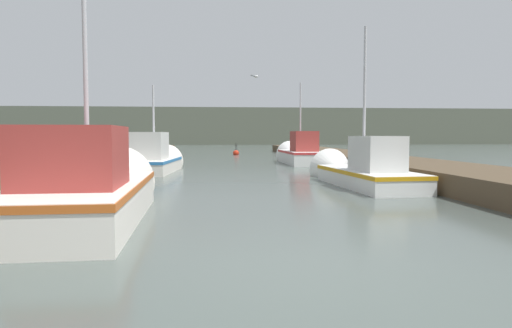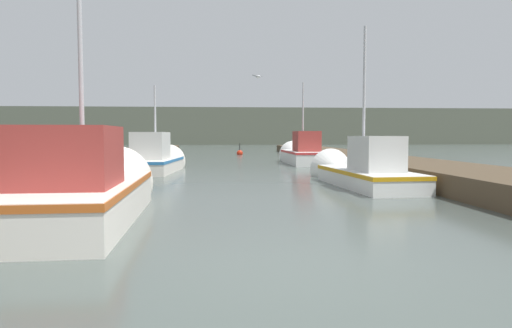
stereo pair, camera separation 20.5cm
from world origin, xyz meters
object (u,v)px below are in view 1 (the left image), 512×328
object	(u,v)px
mooring_piling_0	(305,147)
seagull_lead	(256,76)
fishing_boat_2	(155,160)
fishing_boat_1	(358,171)
channel_buoy	(236,153)
fishing_boat_0	(91,189)
fishing_boat_3	(299,153)

from	to	relation	value
mooring_piling_0	seagull_lead	size ratio (longest dim) A/B	2.65
fishing_boat_2	fishing_boat_1	bearing A→B (deg)	-34.00
fishing_boat_2	channel_buoy	size ratio (longest dim) A/B	5.30
fishing_boat_1	fishing_boat_2	world-z (taller)	fishing_boat_1
mooring_piling_0	channel_buoy	bearing A→B (deg)	116.34
fishing_boat_0	seagull_lead	world-z (taller)	fishing_boat_0
fishing_boat_0	fishing_boat_1	size ratio (longest dim) A/B	1.01
fishing_boat_2	channel_buoy	distance (m)	15.28
fishing_boat_2	mooring_piling_0	world-z (taller)	fishing_boat_2
fishing_boat_1	fishing_boat_2	size ratio (longest dim) A/B	1.12
fishing_boat_3	mooring_piling_0	distance (m)	2.82
mooring_piling_0	channel_buoy	distance (m)	8.11
mooring_piling_0	seagull_lead	xyz separation A→B (m)	(-3.31, -5.21, 3.31)
fishing_boat_0	channel_buoy	distance (m)	25.04
mooring_piling_0	seagull_lead	world-z (taller)	seagull_lead
fishing_boat_0	channel_buoy	world-z (taller)	fishing_boat_0
channel_buoy	seagull_lead	world-z (taller)	seagull_lead
fishing_boat_2	mooring_piling_0	distance (m)	10.62
fishing_boat_0	fishing_boat_2	xyz separation A→B (m)	(-0.15, 9.99, -0.03)
fishing_boat_0	fishing_boat_2	size ratio (longest dim) A/B	1.13
fishing_boat_1	fishing_boat_3	distance (m)	10.05
fishing_boat_3	seagull_lead	distance (m)	5.00
fishing_boat_2	fishing_boat_0	bearing A→B (deg)	-84.26
fishing_boat_0	fishing_boat_2	world-z (taller)	fishing_boat_0
fishing_boat_1	channel_buoy	world-z (taller)	fishing_boat_1
seagull_lead	fishing_boat_3	bearing A→B (deg)	-162.49
fishing_boat_2	seagull_lead	world-z (taller)	seagull_lead
fishing_boat_3	seagull_lead	xyz separation A→B (m)	(-2.45, -2.53, 3.54)
fishing_boat_2	fishing_boat_3	distance (m)	8.22
fishing_boat_1	fishing_boat_3	xyz separation A→B (m)	(0.18, 10.05, 0.09)
channel_buoy	fishing_boat_1	bearing A→B (deg)	-82.72
fishing_boat_1	fishing_boat_2	distance (m)	8.31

